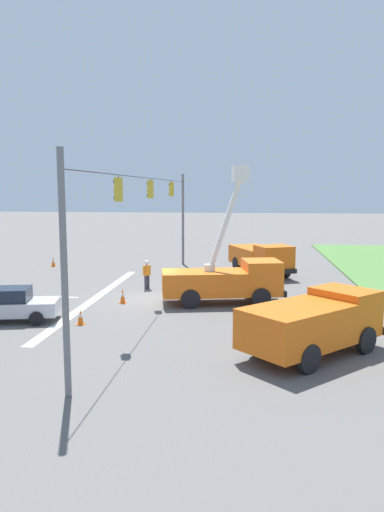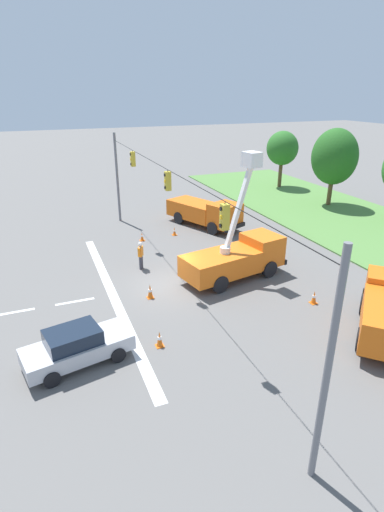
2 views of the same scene
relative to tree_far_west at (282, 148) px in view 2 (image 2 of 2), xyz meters
The scene contains 14 objects.
ground_plane 27.23m from the tree_far_west, 46.22° to the right, with size 200.00×200.00×0.00m, color #605E5B.
lane_markings 30.76m from the tree_far_west, 52.35° to the right, with size 17.60×15.25×0.01m.
signal_gantry 26.88m from the tree_far_west, 46.24° to the right, with size 26.20×0.33×7.20m.
tree_far_west is the anchor object (origin of this frame).
tree_west 8.25m from the tree_far_west, ahead, with size 4.32×4.03×7.14m.
utility_truck_bucket_lift 24.64m from the tree_far_west, 38.87° to the right, with size 3.48×6.71×7.23m.
utility_truck_support_near 16.71m from the tree_far_west, 54.05° to the right, with size 6.99×4.73×2.26m.
sedan_silver 34.78m from the tree_far_west, 46.43° to the right, with size 2.63×4.57×1.56m.
road_worker 25.94m from the tree_far_west, 52.07° to the right, with size 0.57×0.41×1.77m.
traffic_cone_foreground_left 28.90m from the tree_far_west, 46.63° to the right, with size 0.36×0.36×0.78m.
traffic_cone_foreground_right 27.06m from the tree_far_west, 29.20° to the right, with size 0.36×0.36×0.71m.
traffic_cone_mid_right 32.57m from the tree_far_west, 42.04° to the right, with size 0.36×0.36×0.73m.
traffic_cone_near_bucket 19.96m from the tree_far_west, 56.66° to the right, with size 0.36×0.36×0.62m.
traffic_cone_lane_edge_a 22.28m from the tree_far_west, 59.85° to the right, with size 0.36×0.36×0.64m.
Camera 2 is at (19.40, -6.26, 10.35)m, focal length 28.00 mm.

